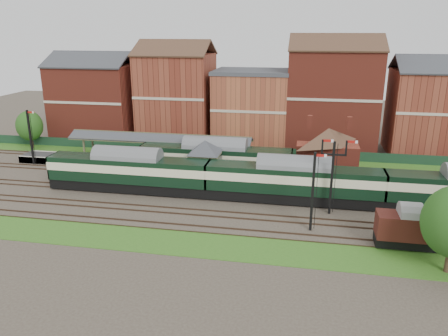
% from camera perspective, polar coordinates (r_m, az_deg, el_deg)
% --- Properties ---
extents(ground, '(160.00, 160.00, 0.00)m').
position_cam_1_polar(ground, '(51.61, 0.01, -3.86)').
color(ground, '#473D33').
rests_on(ground, ground).
extents(grass_back, '(90.00, 4.50, 0.06)m').
position_cam_1_polar(grass_back, '(66.54, 2.55, 1.16)').
color(grass_back, '#2D6619').
rests_on(grass_back, ground).
extents(grass_front, '(90.00, 5.00, 0.06)m').
position_cam_1_polar(grass_front, '(40.93, -3.14, -9.91)').
color(grass_front, '#2D6619').
rests_on(grass_front, ground).
extents(fence, '(90.00, 0.12, 1.50)m').
position_cam_1_polar(fence, '(68.25, 2.80, 2.21)').
color(fence, '#193823').
rests_on(fence, ground).
extents(platform, '(55.00, 3.40, 1.00)m').
position_cam_1_polar(platform, '(61.43, -2.90, 0.19)').
color(platform, '#2D2D2D').
rests_on(platform, ground).
extents(signal_box, '(5.40, 5.40, 6.00)m').
position_cam_1_polar(signal_box, '(54.15, -2.48, 0.75)').
color(signal_box, '#566A4B').
rests_on(signal_box, ground).
extents(brick_hut, '(3.20, 2.64, 2.94)m').
position_cam_1_polar(brick_hut, '(53.60, 5.91, -1.76)').
color(brick_hut, maroon).
rests_on(brick_hut, ground).
extents(station_building, '(8.10, 8.10, 5.90)m').
position_cam_1_polar(station_building, '(58.95, 13.35, 2.46)').
color(station_building, '#973626').
rests_on(station_building, platform).
extents(canopy, '(26.00, 3.89, 4.08)m').
position_cam_1_polar(canopy, '(61.98, -8.38, 4.10)').
color(canopy, brown).
rests_on(canopy, platform).
extents(semaphore_bracket, '(3.60, 0.25, 8.18)m').
position_cam_1_polar(semaphore_bracket, '(47.03, 14.00, -0.60)').
color(semaphore_bracket, black).
rests_on(semaphore_bracket, ground).
extents(semaphore_platform_end, '(1.23, 0.25, 8.00)m').
position_cam_1_polar(semaphore_platform_end, '(69.07, -23.95, 3.79)').
color(semaphore_platform_end, black).
rests_on(semaphore_platform_end, ground).
extents(semaphore_siding, '(1.23, 0.25, 8.00)m').
position_cam_1_polar(semaphore_siding, '(42.84, 11.55, -2.92)').
color(semaphore_siding, black).
rests_on(semaphore_siding, ground).
extents(town_backdrop, '(69.00, 10.00, 16.00)m').
position_cam_1_polar(town_backdrop, '(73.71, 3.50, 8.34)').
color(town_backdrop, '#973626').
rests_on(town_backdrop, ground).
extents(dmu_train, '(59.22, 3.11, 4.55)m').
position_cam_1_polar(dmu_train, '(49.93, 9.01, -1.61)').
color(dmu_train, black).
rests_on(dmu_train, ground).
extents(platform_railcar, '(19.98, 3.15, 4.60)m').
position_cam_1_polar(platform_railcar, '(57.21, -1.16, 1.15)').
color(platform_railcar, black).
rests_on(platform_railcar, ground).
extents(goods_van_a, '(5.50, 2.38, 3.33)m').
position_cam_1_polar(goods_van_a, '(42.92, 22.88, -7.23)').
color(goods_van_a, black).
rests_on(goods_van_a, ground).
extents(tree_back, '(4.27, 4.27, 6.24)m').
position_cam_1_polar(tree_back, '(78.77, -24.07, 5.05)').
color(tree_back, '#382619').
rests_on(tree_back, ground).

